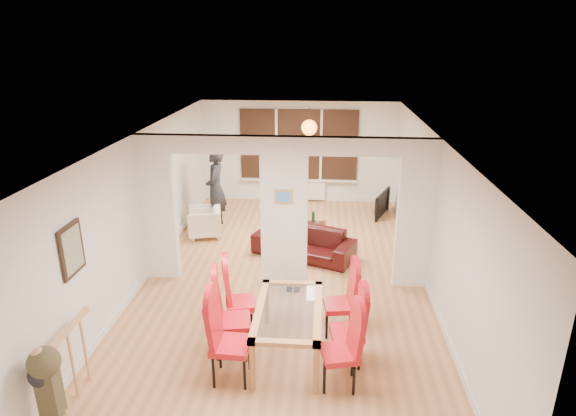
# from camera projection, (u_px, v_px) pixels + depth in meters

# --- Properties ---
(floor) EXTENTS (5.00, 9.00, 0.01)m
(floor) POSITION_uv_depth(u_px,v_px,m) (284.00, 280.00, 8.63)
(floor) COLOR #BC804B
(floor) RESTS_ON ground
(room_walls) EXTENTS (5.00, 9.00, 2.60)m
(room_walls) POSITION_uv_depth(u_px,v_px,m) (284.00, 212.00, 8.19)
(room_walls) COLOR silver
(room_walls) RESTS_ON floor
(divider_wall) EXTENTS (5.00, 0.18, 2.60)m
(divider_wall) POSITION_uv_depth(u_px,v_px,m) (284.00, 212.00, 8.19)
(divider_wall) COLOR white
(divider_wall) RESTS_ON floor
(bay_window_blinds) EXTENTS (3.00, 0.08, 1.80)m
(bay_window_blinds) POSITION_uv_depth(u_px,v_px,m) (299.00, 145.00, 12.30)
(bay_window_blinds) COLOR black
(bay_window_blinds) RESTS_ON room_walls
(radiator) EXTENTS (1.40, 0.08, 0.50)m
(radiator) POSITION_uv_depth(u_px,v_px,m) (298.00, 190.00, 12.66)
(radiator) COLOR white
(radiator) RESTS_ON floor
(pendant_light) EXTENTS (0.36, 0.36, 0.36)m
(pendant_light) POSITION_uv_depth(u_px,v_px,m) (309.00, 128.00, 10.98)
(pendant_light) COLOR orange
(pendant_light) RESTS_ON room_walls
(stair_newel) EXTENTS (0.40, 1.20, 1.10)m
(stair_newel) POSITION_uv_depth(u_px,v_px,m) (69.00, 361.00, 5.61)
(stair_newel) COLOR tan
(stair_newel) RESTS_ON floor
(wall_poster) EXTENTS (0.04, 0.52, 0.67)m
(wall_poster) POSITION_uv_depth(u_px,v_px,m) (72.00, 250.00, 6.02)
(wall_poster) COLOR gray
(wall_poster) RESTS_ON room_walls
(pillar_photo) EXTENTS (0.30, 0.03, 0.25)m
(pillar_photo) POSITION_uv_depth(u_px,v_px,m) (284.00, 197.00, 8.00)
(pillar_photo) COLOR #4C8CD8
(pillar_photo) RESTS_ON divider_wall
(dining_table) EXTENTS (0.87, 1.55, 0.73)m
(dining_table) POSITION_uv_depth(u_px,v_px,m) (289.00, 332.00, 6.48)
(dining_table) COLOR #B67843
(dining_table) RESTS_ON floor
(dining_chair_la) EXTENTS (0.49, 0.49, 1.17)m
(dining_chair_la) POSITION_uv_depth(u_px,v_px,m) (231.00, 339.00, 5.95)
(dining_chair_la) COLOR red
(dining_chair_la) RESTS_ON floor
(dining_chair_lb) EXTENTS (0.54, 0.54, 1.16)m
(dining_chair_lb) POSITION_uv_depth(u_px,v_px,m) (233.00, 316.00, 6.46)
(dining_chair_lb) COLOR red
(dining_chair_lb) RESTS_ON floor
(dining_chair_lc) EXTENTS (0.52, 0.52, 1.09)m
(dining_chair_lc) POSITION_uv_depth(u_px,v_px,m) (241.00, 298.00, 6.97)
(dining_chair_lc) COLOR red
(dining_chair_lc) RESTS_ON floor
(dining_chair_ra) EXTENTS (0.53, 0.53, 1.08)m
(dining_chair_ra) POSITION_uv_depth(u_px,v_px,m) (340.00, 348.00, 5.86)
(dining_chair_ra) COLOR red
(dining_chair_ra) RESTS_ON floor
(dining_chair_rb) EXTENTS (0.47, 0.47, 1.04)m
(dining_chair_rb) POSITION_uv_depth(u_px,v_px,m) (347.00, 327.00, 6.30)
(dining_chair_rb) COLOR red
(dining_chair_rb) RESTS_ON floor
(dining_chair_rc) EXTENTS (0.49, 0.49, 1.07)m
(dining_chair_rc) POSITION_uv_depth(u_px,v_px,m) (339.00, 300.00, 6.92)
(dining_chair_rc) COLOR red
(dining_chair_rc) RESTS_ON floor
(sofa) EXTENTS (2.12, 1.46, 0.58)m
(sofa) POSITION_uv_depth(u_px,v_px,m) (304.00, 242.00, 9.48)
(sofa) COLOR black
(sofa) RESTS_ON floor
(armchair) EXTENTS (0.83, 0.85, 0.65)m
(armchair) POSITION_uv_depth(u_px,v_px,m) (204.00, 222.00, 10.43)
(armchair) COLOR #EEE0CA
(armchair) RESTS_ON floor
(person) EXTENTS (0.69, 0.47, 1.83)m
(person) POSITION_uv_depth(u_px,v_px,m) (216.00, 189.00, 10.73)
(person) COLOR black
(person) RESTS_ON floor
(television) EXTENTS (1.01, 0.52, 0.60)m
(television) POSITION_uv_depth(u_px,v_px,m) (378.00, 203.00, 11.67)
(television) COLOR black
(television) RESTS_ON floor
(coffee_table) EXTENTS (0.96, 0.57, 0.21)m
(coffee_table) POSITION_uv_depth(u_px,v_px,m) (305.00, 229.00, 10.64)
(coffee_table) COLOR #351D12
(coffee_table) RESTS_ON floor
(bottle) EXTENTS (0.07, 0.07, 0.28)m
(bottle) POSITION_uv_depth(u_px,v_px,m) (313.00, 217.00, 10.63)
(bottle) COLOR #143F19
(bottle) RESTS_ON coffee_table
(bowl) EXTENTS (0.23, 0.23, 0.06)m
(bowl) POSITION_uv_depth(u_px,v_px,m) (316.00, 223.00, 10.57)
(bowl) COLOR #351D12
(bowl) RESTS_ON coffee_table
(shoes) EXTENTS (0.22, 0.24, 0.09)m
(shoes) POSITION_uv_depth(u_px,v_px,m) (293.00, 287.00, 8.28)
(shoes) COLOR black
(shoes) RESTS_ON floor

